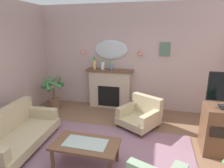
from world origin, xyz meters
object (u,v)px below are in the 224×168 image
mantel_vase_right (111,64)px  wall_sconce_left (83,51)px  mantel_vase_left (94,61)px  coffee_table (86,146)px  armchair_in_corner (141,114)px  wall_sconce_right (140,52)px  mantel_vase_centre (103,63)px  potted_plant_corner_palm (54,91)px  framed_picture (165,49)px  floral_couch (15,132)px  fireplace (110,89)px  wall_mirror (111,50)px

mantel_vase_right → wall_sconce_left: wall_sconce_left is taller
wall_sconce_left → mantel_vase_left: bearing=-16.7°
mantel_vase_right → coffee_table: (0.23, -2.61, -0.95)m
wall_sconce_left → armchair_in_corner: wall_sconce_left is taller
wall_sconce_left → wall_sconce_right: size_ratio=1.00×
mantel_vase_centre → mantel_vase_right: 0.25m
potted_plant_corner_palm → framed_picture: bearing=12.5°
potted_plant_corner_palm → floral_couch: bearing=-81.6°
floral_couch → mantel_vase_right: bearing=61.7°
fireplace → framed_picture: framed_picture is taller
fireplace → mantel_vase_right: (0.05, -0.03, 0.76)m
fireplace → wall_sconce_right: 1.38m
wall_mirror → wall_sconce_right: wall_mirror is taller
wall_sconce_right → armchair_in_corner: bearing=-80.7°
wall_sconce_right → potted_plant_corner_palm: size_ratio=0.13×
wall_sconce_right → framed_picture: 0.66m
mantel_vase_right → floral_couch: (-1.31, -2.44, -1.01)m
wall_sconce_left → floral_couch: wall_sconce_left is taller
wall_mirror → floral_couch: wall_mirror is taller
mantel_vase_centre → armchair_in_corner: (1.23, -0.96, -1.03)m
potted_plant_corner_palm → mantel_vase_left: bearing=24.3°
framed_picture → mantel_vase_centre: bearing=-174.0°
framed_picture → armchair_in_corner: bearing=-112.5°
wall_sconce_right → coffee_table: (-0.57, -2.73, -1.28)m
coffee_table → potted_plant_corner_palm: (-1.83, 2.11, 0.15)m
framed_picture → floral_couch: (-2.76, -2.62, -1.43)m
mantel_vase_left → wall_sconce_right: wall_sconce_right is taller
floral_couch → potted_plant_corner_palm: bearing=98.4°
fireplace → mantel_vase_left: size_ratio=3.32×
framed_picture → potted_plant_corner_palm: bearing=-167.5°
fireplace → coffee_table: bearing=-83.9°
armchair_in_corner → wall_mirror: bearing=132.3°
mantel_vase_centre → wall_mirror: bearing=40.4°
mantel_vase_centre → coffee_table: 2.82m
mantel_vase_centre → mantel_vase_right: (0.25, 0.00, -0.00)m
framed_picture → potted_plant_corner_palm: 3.35m
floral_couch → armchair_in_corner: 2.73m
wall_sconce_right → potted_plant_corner_palm: 2.72m
wall_sconce_left → coffee_table: (1.13, -2.73, -1.28)m
floral_couch → potted_plant_corner_palm: 1.98m
mantel_vase_right → armchair_in_corner: (0.98, -0.96, -1.03)m
wall_sconce_right → coffee_table: size_ratio=0.13×
mantel_vase_left → potted_plant_corner_palm: mantel_vase_left is taller
fireplace → wall_sconce_left: size_ratio=9.71×
wall_sconce_right → framed_picture: size_ratio=0.39×
fireplace → armchair_in_corner: 1.45m
fireplace → wall_mirror: size_ratio=1.42×
fireplace → mantel_vase_left: bearing=-176.4°
wall_sconce_left → fireplace: bearing=-6.2°
mantel_vase_right → framed_picture: framed_picture is taller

